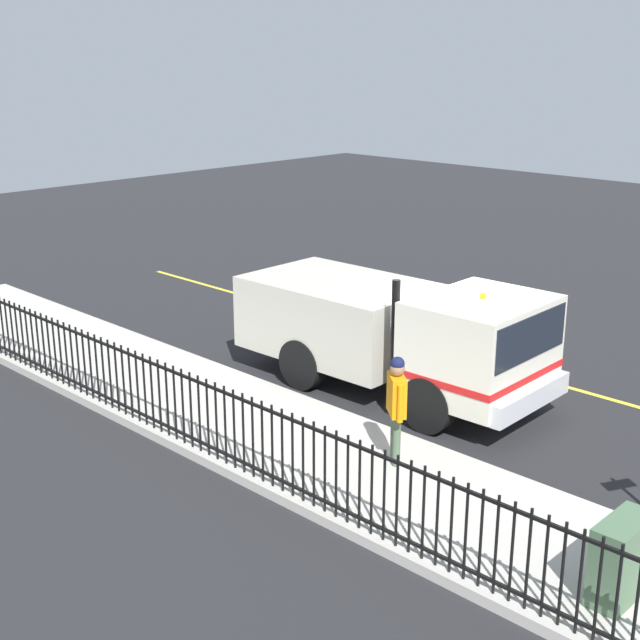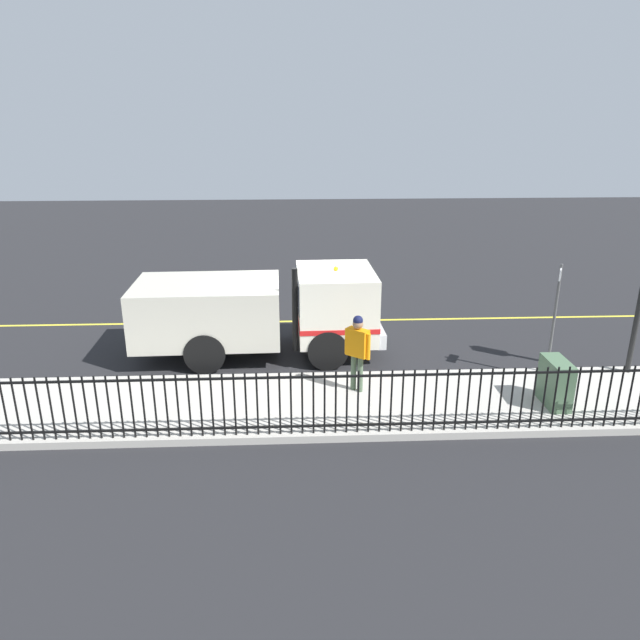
% 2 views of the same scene
% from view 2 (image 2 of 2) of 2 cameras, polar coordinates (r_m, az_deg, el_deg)
% --- Properties ---
extents(ground_plane, '(57.18, 57.18, 0.00)m').
position_cam_2_polar(ground_plane, '(15.21, -1.64, -2.76)').
color(ground_plane, '#232326').
rests_on(ground_plane, ground).
extents(sidewalk_slab, '(2.83, 25.99, 0.15)m').
position_cam_2_polar(sidewalk_slab, '(12.22, -1.33, -8.15)').
color(sidewalk_slab, '#B7B2A8').
rests_on(sidewalk_slab, ground).
extents(lane_marking, '(0.12, 23.39, 0.01)m').
position_cam_2_polar(lane_marking, '(17.20, -1.78, -0.11)').
color(lane_marking, yellow).
rests_on(lane_marking, ground).
extents(work_truck, '(2.46, 6.04, 2.45)m').
position_cam_2_polar(work_truck, '(14.53, -4.81, 1.28)').
color(work_truck, silver).
rests_on(work_truck, ground).
extents(worker_standing, '(0.47, 0.50, 1.67)m').
position_cam_2_polar(worker_standing, '(12.25, 3.64, -2.46)').
color(worker_standing, orange).
rests_on(worker_standing, sidewalk_slab).
extents(iron_fence, '(0.04, 22.13, 1.23)m').
position_cam_2_polar(iron_fence, '(10.75, -1.19, -8.01)').
color(iron_fence, black).
rests_on(iron_fence, sidewalk_slab).
extents(utility_cabinet, '(0.88, 0.40, 0.96)m').
position_cam_2_polar(utility_cabinet, '(12.76, 21.83, -5.64)').
color(utility_cabinet, '#4C6B4C').
rests_on(utility_cabinet, sidewalk_slab).
extents(traffic_cone, '(0.49, 0.49, 0.70)m').
position_cam_2_polar(traffic_cone, '(16.81, -8.84, 0.45)').
color(traffic_cone, orange).
rests_on(traffic_cone, ground).
extents(street_sign, '(0.46, 0.25, 2.53)m').
position_cam_2_polar(street_sign, '(13.92, 21.86, 1.19)').
color(street_sign, '#4C4C4C').
rests_on(street_sign, sidewalk_slab).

